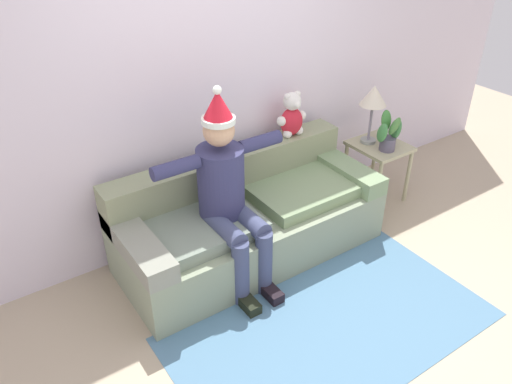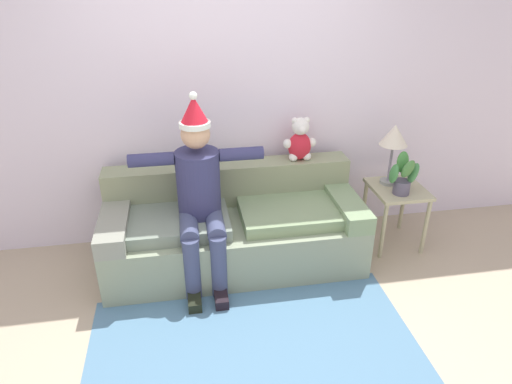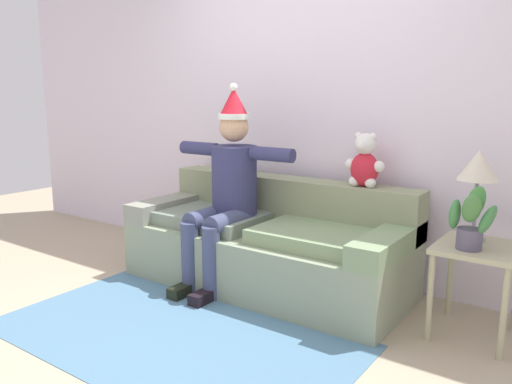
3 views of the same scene
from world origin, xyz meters
name	(u,v)px [view 3 (image 3 of 3)]	position (x,y,z in m)	size (l,w,h in m)	color
ground_plane	(173,335)	(0.00, 0.00, 0.00)	(10.00, 10.00, 0.00)	tan
back_wall	(306,103)	(0.00, 1.55, 1.35)	(7.00, 0.10, 2.70)	silver
couch	(269,244)	(0.00, 1.03, 0.31)	(2.10, 0.88, 0.78)	gray
person_seated	(227,186)	(-0.27, 0.87, 0.75)	(1.02, 0.77, 1.50)	navy
teddy_bear	(364,162)	(0.62, 1.30, 0.95)	(0.29, 0.17, 0.38)	red
side_table	(477,261)	(1.46, 1.04, 0.46)	(0.45, 0.49, 0.56)	tan
table_lamp	(478,170)	(1.40, 1.14, 0.99)	(0.24, 0.24, 0.54)	gray
potted_plant	(471,221)	(1.43, 0.93, 0.72)	(0.28, 0.23, 0.37)	#554F64
area_rug	(173,335)	(0.00, -0.01, 0.00)	(2.21, 1.23, 0.01)	teal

